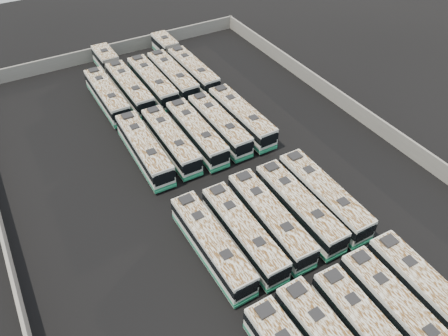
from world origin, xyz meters
TOP-DOWN VIEW (x-y plane):
  - ground at (0.00, 0.00)m, footprint 140.00×140.00m
  - perimeter_wall at (0.00, 0.00)m, footprint 45.20×73.20m
  - bus_front_center at (0.97, -21.57)m, footprint 2.80×12.02m
  - bus_front_right at (4.29, -21.31)m, footprint 2.80×12.09m
  - bus_front_far_right at (7.65, -21.35)m, footprint 2.88×12.33m
  - bus_midfront_far_left at (-5.54, -7.59)m, footprint 2.71×12.10m
  - bus_midfront_left at (-2.25, -7.84)m, footprint 2.55×11.94m
  - bus_midfront_center at (0.96, -7.64)m, footprint 2.85×12.30m
  - bus_midfront_right at (4.40, -7.78)m, footprint 2.58×12.15m
  - bus_midfront_far_right at (7.54, -7.76)m, footprint 2.73×12.46m
  - bus_midback_far_left at (-5.67, 8.67)m, footprint 2.86×12.45m
  - bus_midback_left at (-2.29, 8.66)m, footprint 2.57×11.99m
  - bus_midback_center at (1.07, 8.46)m, footprint 2.63×12.16m
  - bus_midback_right at (4.33, 8.55)m, footprint 2.64×12.10m
  - bus_midback_far_right at (7.64, 8.61)m, footprint 2.85×12.42m
  - bus_back_far_left at (-5.67, 22.15)m, footprint 2.58×12.07m
  - bus_back_left at (-2.34, 25.63)m, footprint 2.83×19.03m
  - bus_back_center at (1.08, 22.20)m, footprint 2.70×12.48m
  - bus_back_right at (4.33, 22.37)m, footprint 2.67×12.38m
  - bus_back_far_right at (7.62, 25.57)m, footprint 2.79×18.62m

SIDE VIEW (x-z plane):
  - ground at x=0.00m, z-range 0.00..0.00m
  - perimeter_wall at x=0.00m, z-range 0.00..2.20m
  - bus_midfront_left at x=-2.25m, z-range 0.04..3.40m
  - bus_back_far_right at x=7.62m, z-range 0.04..3.41m
  - bus_front_center at x=0.97m, z-range 0.04..3.41m
  - bus_midback_left at x=-2.29m, z-range 0.04..3.41m
  - bus_front_right at x=4.29m, z-range 0.04..3.43m
  - bus_midfront_far_left at x=-5.54m, z-range 0.04..3.44m
  - bus_back_far_left at x=-5.67m, z-range 0.04..3.44m
  - bus_midback_right at x=4.33m, z-range 0.04..3.44m
  - bus_midfront_right at x=4.40m, z-range 0.04..3.46m
  - bus_midback_center at x=1.07m, z-range 0.04..3.46m
  - bus_back_left at x=-2.34m, z-range 0.04..3.48m
  - bus_midfront_center at x=0.96m, z-range 0.04..3.49m
  - bus_front_far_right at x=7.65m, z-range 0.04..3.50m
  - bus_back_right at x=4.33m, z-range 0.04..3.53m
  - bus_midback_far_right at x=7.64m, z-range 0.04..3.53m
  - bus_midback_far_left at x=-5.67m, z-range 0.04..3.54m
  - bus_midfront_far_right at x=7.54m, z-range 0.04..3.55m
  - bus_back_center at x=1.08m, z-range 0.04..3.55m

